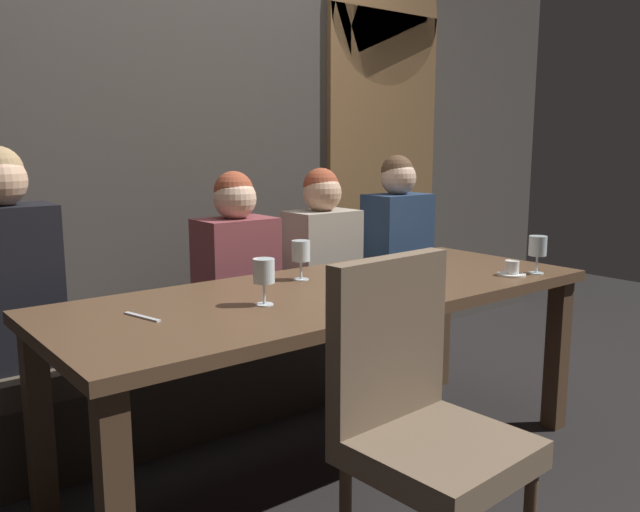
{
  "coord_description": "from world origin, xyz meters",
  "views": [
    {
      "loc": [
        -1.58,
        -1.91,
        1.3
      ],
      "look_at": [
        0.05,
        0.15,
        0.84
      ],
      "focal_mm": 36.63,
      "sensor_mm": 36.0,
      "label": 1
    }
  ],
  "objects": [
    {
      "name": "espresso_cup",
      "position": [
        0.75,
        -0.28,
        0.77
      ],
      "size": [
        0.12,
        0.12,
        0.06
      ],
      "color": "white",
      "rests_on": "dining_table"
    },
    {
      "name": "wine_glass_center_front",
      "position": [
        0.87,
        -0.32,
        0.86
      ],
      "size": [
        0.08,
        0.08,
        0.16
      ],
      "color": "silver",
      "rests_on": "dining_table"
    },
    {
      "name": "arched_door",
      "position": [
        1.35,
        1.15,
        1.36
      ],
      "size": [
        0.9,
        0.05,
        2.55
      ],
      "color": "brown",
      "rests_on": "ground"
    },
    {
      "name": "diner_near_end",
      "position": [
        1.05,
        0.71,
        0.82
      ],
      "size": [
        0.36,
        0.24,
        0.78
      ],
      "color": "navy",
      "rests_on": "banquette_bench"
    },
    {
      "name": "chair_near_side",
      "position": [
        -0.29,
        -0.72,
        0.56
      ],
      "size": [
        0.47,
        0.47,
        0.98
      ],
      "color": "brown",
      "rests_on": "ground"
    },
    {
      "name": "diner_redhead",
      "position": [
        -1.02,
        0.7,
        0.85
      ],
      "size": [
        0.36,
        0.24,
        0.84
      ],
      "color": "black",
      "rests_on": "banquette_bench"
    },
    {
      "name": "diner_bearded",
      "position": [
        -0.02,
        0.7,
        0.79
      ],
      "size": [
        0.36,
        0.24,
        0.72
      ],
      "color": "brown",
      "rests_on": "banquette_bench"
    },
    {
      "name": "ground",
      "position": [
        0.0,
        0.0,
        0.0
      ],
      "size": [
        9.0,
        9.0,
        0.0
      ],
      "primitive_type": "plane",
      "color": "black"
    },
    {
      "name": "dining_table",
      "position": [
        0.0,
        0.0,
        0.65
      ],
      "size": [
        2.2,
        0.84,
        0.74
      ],
      "color": "#493422",
      "rests_on": "ground"
    },
    {
      "name": "fork_on_table",
      "position": [
        -0.77,
        0.05,
        0.74
      ],
      "size": [
        0.06,
        0.17,
        0.01
      ],
      "primitive_type": "cube",
      "rotation": [
        0.0,
        0.0,
        0.24
      ],
      "color": "silver",
      "rests_on": "dining_table"
    },
    {
      "name": "banquette_bench",
      "position": [
        0.0,
        0.7,
        0.23
      ],
      "size": [
        2.5,
        0.44,
        0.45
      ],
      "color": "#312A23",
      "rests_on": "ground"
    },
    {
      "name": "back_wall_tiled",
      "position": [
        0.0,
        1.22,
        1.5
      ],
      "size": [
        6.0,
        0.12,
        3.0
      ],
      "primitive_type": "cube",
      "color": "#423D38",
      "rests_on": "ground"
    },
    {
      "name": "diner_far_end",
      "position": [
        0.5,
        0.7,
        0.79
      ],
      "size": [
        0.36,
        0.24,
        0.72
      ],
      "color": "#9E9384",
      "rests_on": "banquette_bench"
    },
    {
      "name": "wine_glass_end_right",
      "position": [
        -0.36,
        -0.06,
        0.86
      ],
      "size": [
        0.08,
        0.08,
        0.16
      ],
      "color": "silver",
      "rests_on": "dining_table"
    },
    {
      "name": "wine_glass_near_right",
      "position": [
        -0.01,
        0.2,
        0.86
      ],
      "size": [
        0.08,
        0.08,
        0.16
      ],
      "color": "silver",
      "rests_on": "dining_table"
    }
  ]
}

